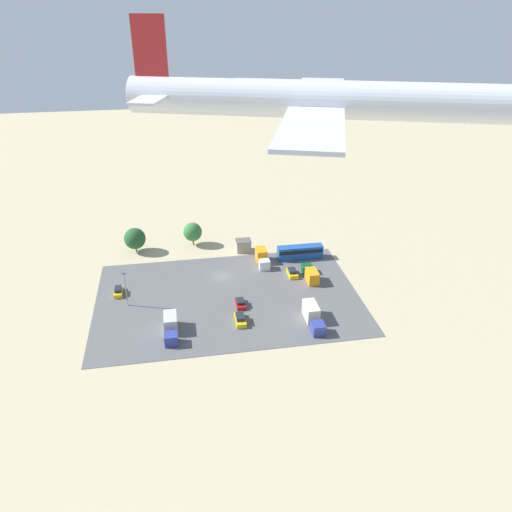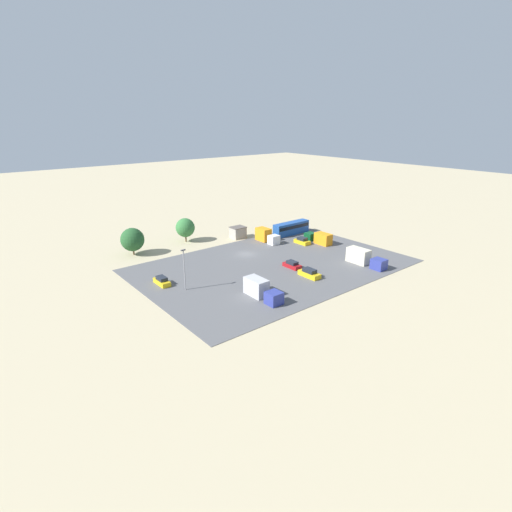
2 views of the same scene
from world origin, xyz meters
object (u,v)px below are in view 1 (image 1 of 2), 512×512
object	(u,v)px
shed_building	(243,246)
parked_truck_0	(311,274)
parked_truck_1	(171,327)
parked_car_1	(119,291)
airplane	(330,100)
parked_car_3	(240,303)
parked_truck_3	(262,258)
bus	(300,252)
parked_car_2	(240,319)
parked_car_0	(292,273)
parked_truck_2	(313,316)

from	to	relation	value
shed_building	parked_truck_0	size ratio (longest dim) A/B	0.50
parked_truck_0	parked_truck_1	bearing A→B (deg)	-154.19
parked_car_1	airplane	distance (m)	74.31
parked_truck_0	parked_car_3	bearing A→B (deg)	-154.71
shed_building	airplane	world-z (taller)	airplane
parked_truck_1	parked_car_3	bearing A→B (deg)	-153.59
parked_truck_1	parked_truck_3	size ratio (longest dim) A/B	1.16
bus	parked_car_2	world-z (taller)	bus
parked_car_0	parked_truck_2	world-z (taller)	parked_truck_2
parked_truck_2	parked_truck_3	size ratio (longest dim) A/B	1.28
parked_car_1	parked_truck_1	size ratio (longest dim) A/B	0.51
parked_car_1	parked_truck_2	size ratio (longest dim) A/B	0.46
parked_truck_0	bus	bearing A→B (deg)	89.43
parked_truck_2	airplane	xyz separation A→B (m)	(9.38, 30.56, 47.48)
bus	parked_car_1	xyz separation A→B (m)	(43.23, 9.58, -1.13)
parked_truck_0	parked_truck_2	distance (m)	17.14
bus	parked_truck_0	distance (m)	10.44
bus	airplane	distance (m)	75.70
parked_car_3	parked_truck_3	xyz separation A→B (m)	(-7.91, -17.78, 0.89)
parked_car_0	parked_truck_2	size ratio (longest dim) A/B	0.46
parked_car_3	parked_truck_2	size ratio (longest dim) A/B	0.45
parked_car_0	parked_truck_0	xyz separation A→B (m)	(-3.77, 2.36, 0.60)
parked_truck_0	parked_truck_3	size ratio (longest dim) A/B	1.09
bus	parked_car_1	bearing A→B (deg)	-77.51
bus	parked_car_0	xyz separation A→B (m)	(3.87, 8.07, -1.10)
parked_car_1	airplane	bearing A→B (deg)	121.69
parked_car_1	bus	bearing A→B (deg)	-167.51
bus	parked_truck_0	xyz separation A→B (m)	(0.10, 10.43, -0.50)
parked_truck_3	airplane	size ratio (longest dim) A/B	0.18
shed_building	parked_truck_3	world-z (taller)	parked_truck_3
shed_building	parked_truck_2	size ratio (longest dim) A/B	0.42
bus	parked_car_0	bearing A→B (deg)	-25.62
parked_car_0	parked_truck_2	distance (m)	19.03
parked_truck_3	parked_car_0	bearing A→B (deg)	129.14
shed_building	parked_truck_1	distance (m)	37.59
shed_building	airplane	bearing A→B (deg)	89.69
parked_car_0	parked_truck_1	world-z (taller)	parked_truck_1
parked_car_1	parked_truck_2	distance (m)	42.81
parked_car_1	parked_truck_0	xyz separation A→B (m)	(-43.13, 0.85, 0.63)
bus	airplane	xyz separation A→B (m)	(13.56, 57.64, 47.16)
parked_car_2	shed_building	bearing A→B (deg)	-99.59
parked_car_3	parked_truck_1	size ratio (longest dim) A/B	0.50
parked_car_2	parked_truck_2	world-z (taller)	parked_truck_2
parked_car_3	parked_truck_3	world-z (taller)	parked_truck_3
bus	parked_car_1	world-z (taller)	bus
parked_truck_1	airplane	world-z (taller)	airplane
bus	parked_truck_1	distance (m)	41.33
parked_car_0	parked_car_2	world-z (taller)	parked_car_2
shed_building	parked_truck_1	xyz separation A→B (m)	(18.96, 32.45, 0.01)
parked_truck_1	parked_truck_3	bearing A→B (deg)	-131.95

